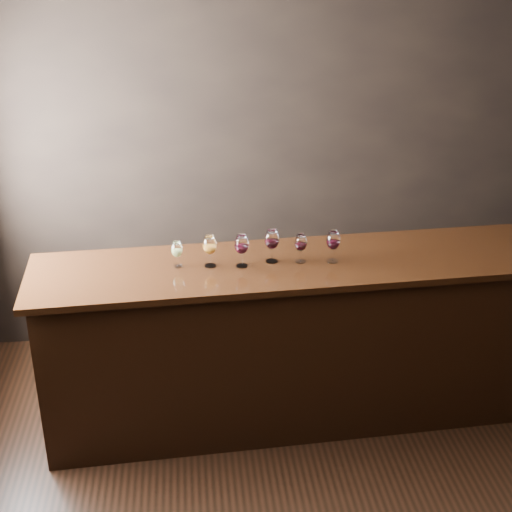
{
  "coord_description": "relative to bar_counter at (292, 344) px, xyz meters",
  "views": [
    {
      "loc": [
        -0.87,
        -3.03,
        3.09
      ],
      "look_at": [
        -0.45,
        1.06,
        1.23
      ],
      "focal_mm": 50.0,
      "sensor_mm": 36.0,
      "label": 1
    }
  ],
  "objects": [
    {
      "name": "room_shell",
      "position": [
        -0.02,
        -0.95,
        1.24
      ],
      "size": [
        5.02,
        4.52,
        2.81
      ],
      "color": "black",
      "rests_on": "ground"
    },
    {
      "name": "bar_counter",
      "position": [
        0.0,
        0.0,
        0.0
      ],
      "size": [
        3.28,
        0.89,
        1.14
      ],
      "primitive_type": "cube",
      "rotation": [
        0.0,
        0.0,
        0.06
      ],
      "color": "black",
      "rests_on": "ground"
    },
    {
      "name": "bar_top",
      "position": [
        0.0,
        0.0,
        0.59
      ],
      "size": [
        3.4,
        0.97,
        0.04
      ],
      "primitive_type": "cube",
      "rotation": [
        0.0,
        0.0,
        0.06
      ],
      "color": "black",
      "rests_on": "bar_counter"
    },
    {
      "name": "back_bar_shelf",
      "position": [
        0.47,
        0.97,
        -0.15
      ],
      "size": [
        2.31,
        0.4,
        0.83
      ],
      "primitive_type": "cube",
      "color": "black",
      "rests_on": "ground"
    },
    {
      "name": "glass_white",
      "position": [
        -0.74,
        0.0,
        0.73
      ],
      "size": [
        0.07,
        0.07,
        0.17
      ],
      "color": "white",
      "rests_on": "bar_top"
    },
    {
      "name": "glass_amber",
      "position": [
        -0.54,
        -0.01,
        0.75
      ],
      "size": [
        0.09,
        0.09,
        0.2
      ],
      "color": "white",
      "rests_on": "bar_top"
    },
    {
      "name": "glass_red_a",
      "position": [
        -0.34,
        -0.03,
        0.75
      ],
      "size": [
        0.09,
        0.09,
        0.21
      ],
      "color": "white",
      "rests_on": "bar_top"
    },
    {
      "name": "glass_red_b",
      "position": [
        -0.14,
        0.02,
        0.76
      ],
      "size": [
        0.09,
        0.09,
        0.22
      ],
      "color": "white",
      "rests_on": "bar_top"
    },
    {
      "name": "glass_red_c",
      "position": [
        0.04,
        -0.01,
        0.74
      ],
      "size": [
        0.08,
        0.08,
        0.19
      ],
      "color": "white",
      "rests_on": "bar_top"
    },
    {
      "name": "glass_red_d",
      "position": [
        0.25,
        -0.02,
        0.75
      ],
      "size": [
        0.09,
        0.09,
        0.21
      ],
      "color": "white",
      "rests_on": "bar_top"
    }
  ]
}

